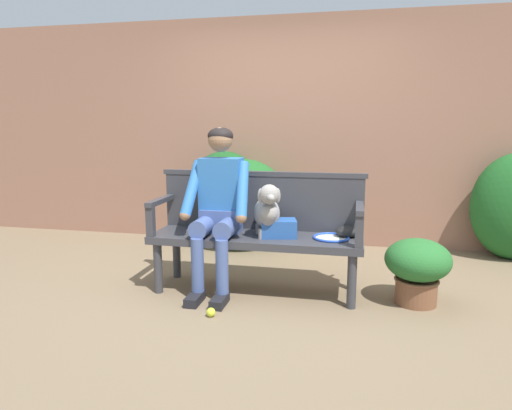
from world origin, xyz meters
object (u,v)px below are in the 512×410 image
(dog_on_bench, at_px, (267,210))
(garden_bench, at_px, (256,242))
(person_seated, at_px, (219,202))
(sports_bag, at_px, (279,228))
(tennis_ball, at_px, (211,312))
(potted_plant, at_px, (418,266))
(baseball_glove, at_px, (349,231))
(tennis_racket, at_px, (333,237))

(dog_on_bench, bearing_deg, garden_bench, 155.84)
(person_seated, bearing_deg, sports_bag, 0.77)
(person_seated, relative_size, sports_bag, 4.82)
(tennis_ball, bearing_deg, sports_bag, 55.00)
(person_seated, height_order, potted_plant, person_seated)
(tennis_ball, relative_size, potted_plant, 0.13)
(garden_bench, xyz_separation_m, dog_on_bench, (0.10, -0.05, 0.28))
(garden_bench, height_order, tennis_ball, garden_bench)
(baseball_glove, xyz_separation_m, potted_plant, (0.53, -0.10, -0.22))
(tennis_ball, bearing_deg, garden_bench, 70.14)
(tennis_racket, distance_m, potted_plant, 0.68)
(tennis_racket, xyz_separation_m, tennis_ball, (-0.83, -0.61, -0.46))
(person_seated, height_order, sports_bag, person_seated)
(tennis_racket, distance_m, sports_bag, 0.44)
(person_seated, xyz_separation_m, baseball_glove, (1.05, 0.12, -0.22))
(garden_bench, relative_size, tennis_racket, 3.09)
(sports_bag, bearing_deg, tennis_racket, 5.83)
(garden_bench, height_order, sports_bag, sports_bag)
(garden_bench, xyz_separation_m, potted_plant, (1.27, -0.01, -0.12))
(tennis_racket, bearing_deg, dog_on_bench, -171.32)
(dog_on_bench, relative_size, tennis_racket, 0.79)
(person_seated, relative_size, potted_plant, 2.63)
(sports_bag, xyz_separation_m, tennis_ball, (-0.40, -0.57, -0.52))
(baseball_glove, bearing_deg, tennis_ball, -172.71)
(baseball_glove, bearing_deg, tennis_racket, -179.55)
(person_seated, bearing_deg, potted_plant, 0.45)
(baseball_glove, bearing_deg, sports_bag, 163.01)
(garden_bench, height_order, baseball_glove, baseball_glove)
(dog_on_bench, xyz_separation_m, tennis_ball, (-0.31, -0.53, -0.67))
(tennis_racket, bearing_deg, potted_plant, -3.41)
(garden_bench, distance_m, baseball_glove, 0.76)
(tennis_ball, bearing_deg, baseball_glove, 35.50)
(baseball_glove, height_order, tennis_ball, baseball_glove)
(dog_on_bench, bearing_deg, tennis_racket, 8.68)
(garden_bench, distance_m, potted_plant, 1.27)
(baseball_glove, bearing_deg, garden_bench, 159.38)
(person_seated, xyz_separation_m, dog_on_bench, (0.41, -0.03, -0.05))
(tennis_racket, xyz_separation_m, sports_bag, (-0.43, -0.04, 0.06))
(dog_on_bench, relative_size, sports_bag, 1.57)
(sports_bag, bearing_deg, dog_on_bench, -157.90)
(garden_bench, height_order, person_seated, person_seated)
(garden_bench, bearing_deg, tennis_ball, -109.86)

